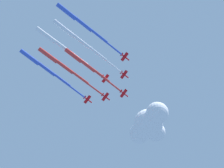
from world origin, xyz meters
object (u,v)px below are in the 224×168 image
jet_port_inner (63,66)px  jet_starboard_inner (80,40)px  jet_lead (87,65)px  jet_port_outer (82,23)px  jet_starboard_mid (45,68)px  jet_port_mid (62,46)px

jet_port_inner → jet_starboard_inner: (-26.21, 3.89, 2.45)m
jet_lead → jet_port_outer: bearing=132.9°
jet_port_inner → jet_starboard_mid: jet_starboard_mid is taller
jet_starboard_mid → jet_starboard_inner: bearing=-170.6°
jet_port_inner → jet_port_mid: (-12.19, 11.84, 1.83)m
jet_starboard_inner → jet_starboard_mid: (39.22, 6.52, -0.26)m
jet_port_inner → jet_port_mid: bearing=135.8°
jet_starboard_inner → jet_port_inner: bearing=-8.4°
jet_starboard_inner → jet_port_outer: bearing=148.1°
jet_starboard_mid → jet_port_outer: bearing=178.5°
jet_starboard_inner → jet_port_outer: (-12.62, 7.86, -2.45)m
jet_lead → jet_port_mid: jet_port_mid is taller
jet_lead → jet_port_inner: (14.40, 14.55, 0.42)m
jet_port_mid → jet_port_inner: bearing=-44.2°
jet_port_inner → jet_port_outer: bearing=163.2°
jet_lead → jet_starboard_inner: size_ratio=0.86×
jet_port_inner → jet_port_mid: size_ratio=0.99×
jet_port_inner → jet_starboard_mid: 16.80m
jet_port_outer → jet_starboard_inner: bearing=-31.9°
jet_lead → jet_starboard_mid: 37.16m
jet_starboard_inner → jet_starboard_mid: bearing=9.4°
jet_port_inner → jet_starboard_inner: 26.61m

